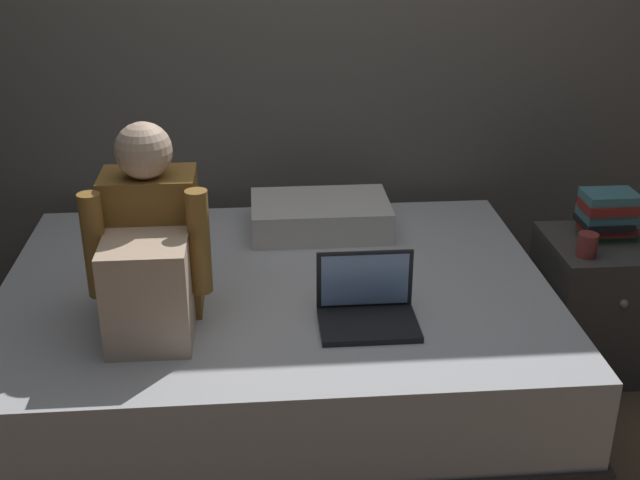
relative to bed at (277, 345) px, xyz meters
The scene contains 9 objects.
ground_plane 0.44m from the bed, 56.31° to the right, with size 8.00×8.00×0.00m, color brown.
wall_back 1.43m from the bed, 77.47° to the left, with size 5.60×0.10×2.70m, color slate.
bed is the anchor object (origin of this frame).
nightstand 1.31m from the bed, ahead, with size 0.44×0.46×0.56m.
person_sitting 0.70m from the bed, 148.59° to the right, with size 0.39×0.44×0.66m.
laptop 0.53m from the bed, 46.45° to the right, with size 0.32×0.23×0.22m.
pillow 0.59m from the bed, 66.51° to the left, with size 0.56×0.36×0.13m, color silver.
book_stack 1.38m from the bed, ahead, with size 0.23×0.16×0.19m.
mug 1.22m from the bed, ahead, with size 0.08×0.08×0.09m, color #933833.
Camera 1 is at (-0.25, -2.32, 1.87)m, focal length 45.75 mm.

